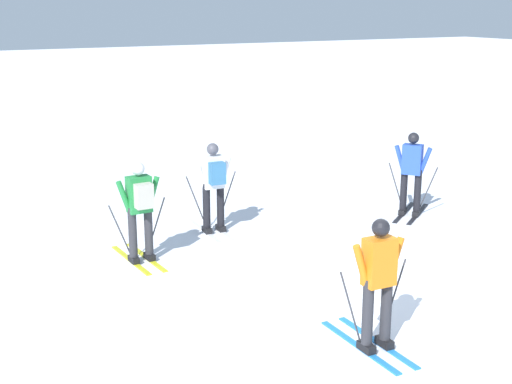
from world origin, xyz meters
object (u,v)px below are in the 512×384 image
Objects in this scene: skier_orange at (378,281)px; skier_white at (214,184)px; skier_blue at (412,172)px; skier_green at (140,207)px.

skier_orange is 5.22m from skier_white.
skier_blue is 1.00× the size of skier_orange.
skier_orange is at bearing -134.14° from skier_blue.
skier_blue is 1.00× the size of skier_green.
skier_orange is 1.00× the size of skier_white.
skier_blue is at bearing 45.86° from skier_orange.
skier_orange is 4.60m from skier_green.
skier_green is at bearing 108.94° from skier_orange.
skier_orange is at bearing -71.06° from skier_green.
skier_white is (1.73, 0.86, 0.00)m from skier_green.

